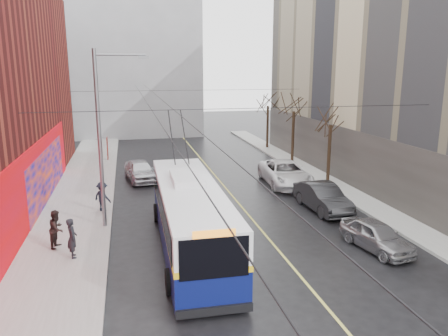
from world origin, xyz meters
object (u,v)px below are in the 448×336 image
object	(u,v)px
streetlight_pole	(103,135)
following_car	(140,170)
parked_car_c	(285,173)
pedestrian_b	(57,229)
tree_near	(331,114)
trolleybus	(190,215)
pedestrian_a	(72,238)
tree_mid	(294,102)
parked_car_b	(323,197)
pedestrian_c	(102,197)
tree_far	(268,98)
parked_car_a	(376,236)

from	to	relation	value
streetlight_pole	following_car	distance (m)	10.61
parked_car_c	pedestrian_b	bearing A→B (deg)	-145.26
streetlight_pole	tree_near	xyz separation A→B (m)	(15.14, 6.00, 0.13)
trolleybus	pedestrian_a	distance (m)	5.13
pedestrian_a	tree_mid	bearing A→B (deg)	-57.34
parked_car_b	pedestrian_a	bearing A→B (deg)	-166.14
tree_near	pedestrian_c	size ratio (longest dim) A/B	3.79
following_car	pedestrian_c	world-z (taller)	pedestrian_c
tree_far	pedestrian_a	xyz separation A→B (m)	(-16.46, -23.67, -4.12)
parked_car_a	following_car	xyz separation A→B (m)	(-10.05, 15.05, 0.10)
parked_car_b	pedestrian_c	world-z (taller)	pedestrian_c
trolleybus	pedestrian_c	distance (m)	7.31
parked_car_b	pedestrian_b	world-z (taller)	pedestrian_b
tree_far	trolleybus	size ratio (longest dim) A/B	0.54
parked_car_b	pedestrian_a	world-z (taller)	pedestrian_a
tree_far	pedestrian_b	size ratio (longest dim) A/B	3.77
pedestrian_c	parked_car_c	bearing A→B (deg)	-123.88
parked_car_a	pedestrian_a	size ratio (longest dim) A/B	2.23
following_car	pedestrian_c	bearing A→B (deg)	-117.65
pedestrian_c	following_car	bearing A→B (deg)	-68.67
trolleybus	following_car	xyz separation A→B (m)	(-1.82, 13.10, -0.84)
pedestrian_a	pedestrian_b	world-z (taller)	pedestrian_a
pedestrian_b	tree_near	bearing A→B (deg)	-48.82
streetlight_pole	pedestrian_c	bearing A→B (deg)	98.27
tree_mid	trolleybus	size ratio (longest dim) A/B	0.55
tree_near	parked_car_b	distance (m)	7.72
streetlight_pole	tree_near	distance (m)	16.28
tree_far	trolleybus	bearing A→B (deg)	-115.80
tree_near	trolleybus	distance (m)	15.20
parked_car_c	pedestrian_a	distance (m)	16.52
tree_near	tree_mid	size ratio (longest dim) A/B	0.96
parked_car_b	pedestrian_a	xyz separation A→B (m)	(-13.38, -3.96, 0.24)
tree_mid	parked_car_a	xyz separation A→B (m)	(-3.13, -18.46, -4.59)
parked_car_b	pedestrian_c	bearing A→B (deg)	167.34
parked_car_a	pedestrian_a	distance (m)	13.46
parked_car_c	tree_far	bearing A→B (deg)	80.39
streetlight_pole	parked_car_c	distance (m)	14.03
parked_car_a	pedestrian_a	world-z (taller)	pedestrian_a
parked_car_a	parked_car_c	size ratio (longest dim) A/B	0.65
parked_car_b	tree_far	bearing A→B (deg)	78.44
tree_mid	trolleybus	xyz separation A→B (m)	(-11.36, -16.51, -3.65)
streetlight_pole	tree_mid	bearing A→B (deg)	40.65
parked_car_b	parked_car_a	bearing A→B (deg)	-93.05
tree_mid	tree_far	distance (m)	7.00
tree_near	tree_mid	world-z (taller)	tree_mid
parked_car_a	parked_car_c	xyz separation A→B (m)	(-0.07, 11.64, 0.17)
tree_mid	tree_far	bearing A→B (deg)	90.00
pedestrian_a	pedestrian_b	bearing A→B (deg)	18.97
tree_far	parked_car_b	bearing A→B (deg)	-98.91
streetlight_pole	tree_near	bearing A→B (deg)	21.62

